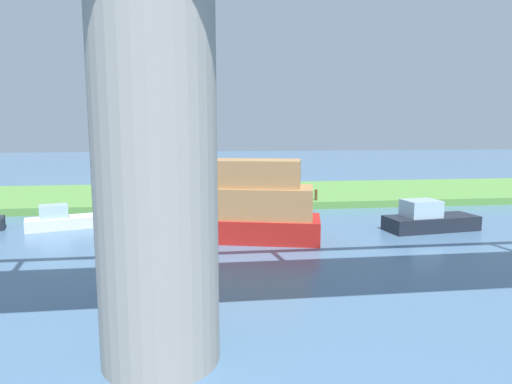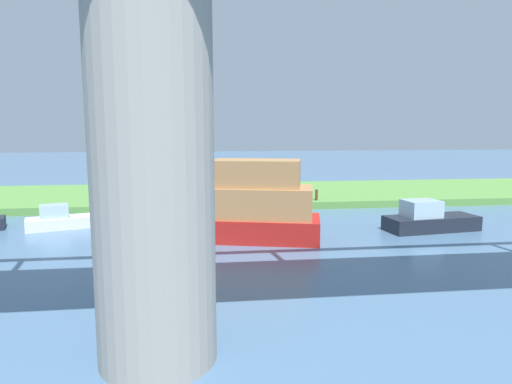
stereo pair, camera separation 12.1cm
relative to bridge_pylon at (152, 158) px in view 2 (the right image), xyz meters
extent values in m
plane|color=#4C7093|center=(-2.19, -19.10, -4.85)|extent=(160.00, 160.00, 0.00)
cube|color=#5B9342|center=(-2.19, -25.10, -4.60)|extent=(80.00, 12.00, 0.50)
cylinder|color=#9E998E|center=(0.00, 0.00, 0.00)|extent=(2.79, 2.79, 9.69)
cylinder|color=#2D334C|center=(1.73, -20.70, -4.07)|extent=(0.29, 0.29, 0.55)
cylinder|color=blue|center=(1.73, -20.70, -3.50)|extent=(0.51, 0.51, 0.60)
sphere|color=tan|center=(1.73, -20.70, -3.08)|extent=(0.24, 0.24, 0.24)
cylinder|color=brown|center=(-9.17, -19.92, -3.97)|extent=(0.20, 0.20, 0.76)
cube|color=red|center=(-2.72, -11.65, -4.28)|extent=(8.99, 4.85, 1.14)
cube|color=#B27F4C|center=(-3.18, -11.54, -2.95)|extent=(7.26, 4.15, 1.52)
cube|color=#B27F4C|center=(-3.83, -11.38, -1.52)|extent=(4.68, 3.14, 1.33)
cylinder|color=black|center=(-1.06, -12.07, -1.33)|extent=(0.48, 0.48, 1.71)
cube|color=#D84C2D|center=(-0.51, -12.21, -3.28)|extent=(1.89, 2.03, 0.86)
cube|color=#1E232D|center=(-13.54, -12.11, -4.45)|extent=(5.27, 2.45, 0.79)
cube|color=silver|center=(-12.87, -12.02, -3.61)|extent=(2.00, 1.67, 0.90)
cube|color=white|center=(6.48, -15.26, -4.53)|extent=(4.27, 2.61, 0.63)
cube|color=silver|center=(6.99, -15.10, -3.86)|extent=(1.73, 1.54, 0.71)
camera|label=1|loc=(-0.95, 10.30, 0.66)|focal=31.28mm
camera|label=2|loc=(-1.07, 10.32, 0.66)|focal=31.28mm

